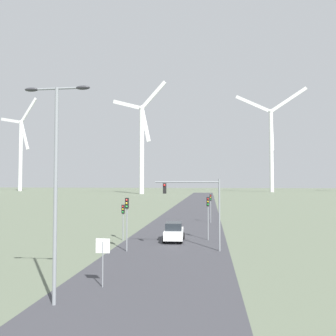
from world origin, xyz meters
The scene contains 12 objects.
road_surface centered at (0.00, 48.00, 0.00)m, with size 10.00×240.00×0.01m.
streetlamp centered at (-3.96, 8.14, 6.52)m, with size 3.33×0.32×10.46m.
stop_sign_near centered at (-2.51, 10.93, 1.87)m, with size 0.81×0.07×2.68m.
traffic_light_post_near_left centered at (-3.53, 20.20, 3.26)m, with size 0.28×0.34×4.47m.
traffic_light_post_near_right centered at (3.21, 26.31, 3.13)m, with size 0.28×0.34×4.28m.
traffic_light_post_mid_left centered at (-5.20, 25.19, 2.60)m, with size 0.28×0.34×3.54m.
traffic_light_post_mid_right centered at (3.52, 40.38, 2.95)m, with size 0.28×0.33×4.03m.
traffic_light_mast_overhead centered at (2.24, 21.29, 4.40)m, with size 5.57×0.35×6.05m.
car_approaching centered at (-0.12, 25.39, 0.91)m, with size 2.03×4.20×1.83m.
wind_turbine_far_left centered at (-113.56, 183.51, 26.66)m, with size 29.57×9.72×57.48m.
wind_turbine_left centered at (-28.89, 146.96, 25.47)m, with size 28.19×8.55×53.38m.
wind_turbine_center centered at (38.03, 182.75, 28.57)m, with size 37.90×10.86×57.83m.
Camera 1 is at (3.39, -6.79, 5.83)m, focal length 35.00 mm.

